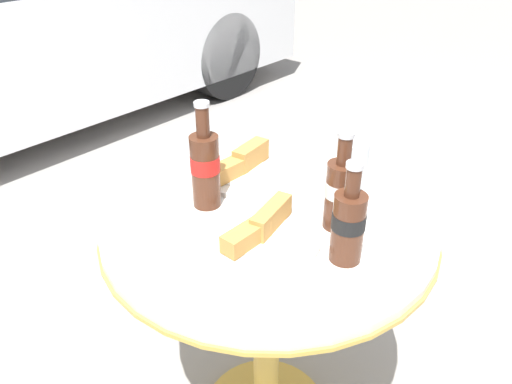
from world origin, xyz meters
TOP-DOWN VIEW (x-y plane):
  - bistro_table at (0.00, 0.00)m, footprint 0.77×0.77m
  - cola_bottle_left at (-0.06, 0.14)m, footprint 0.07×0.07m
  - cola_bottle_right at (0.07, -0.14)m, footprint 0.07×0.07m
  - cola_bottle_center at (-0.02, -0.22)m, footprint 0.07×0.07m
  - drinking_glass at (0.20, -0.10)m, footprint 0.06×0.06m
  - lunch_plate_near at (-0.08, -0.05)m, footprint 0.26×0.26m
  - lunch_plate_far at (0.10, 0.18)m, footprint 0.23×0.23m

SIDE VIEW (x-z plane):
  - bistro_table at x=0.00m, z-range 0.21..0.93m
  - lunch_plate_near at x=-0.08m, z-range 0.70..0.77m
  - lunch_plate_far at x=0.10m, z-range 0.70..0.77m
  - drinking_glass at x=0.20m, z-range 0.71..0.86m
  - cola_bottle_center at x=-0.02m, z-range 0.70..0.92m
  - cola_bottle_right at x=0.07m, z-range 0.70..0.92m
  - cola_bottle_left at x=-0.06m, z-range 0.69..0.95m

